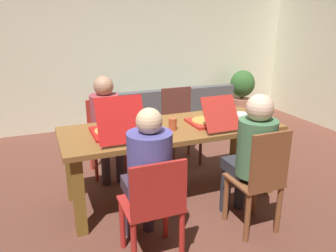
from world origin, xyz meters
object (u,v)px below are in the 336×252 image
chair_1 (105,133)px  plate_1 (242,114)px  plate_0 (253,124)px  couch (168,115)px  chair_2 (154,206)px  drinking_glass_0 (217,108)px  person_2 (148,171)px  drinking_glass_2 (173,124)px  chair_3 (179,121)px  pizza_box_0 (209,120)px  chair_0 (260,181)px  drinking_glass_1 (137,115)px  dining_table (172,138)px  potted_plant (242,90)px  pizza_box_1 (115,129)px  person_0 (252,150)px  person_1 (106,118)px

chair_1 → plate_1: bearing=-29.1°
plate_0 → couch: (-0.02, 2.30, -0.51)m
chair_2 → drinking_glass_0: drinking_glass_0 is taller
person_2 → drinking_glass_2: bearing=54.0°
chair_3 → pizza_box_0: 0.99m
chair_0 → chair_1: (-0.96, 1.74, -0.00)m
plate_0 → drinking_glass_0: bearing=102.0°
drinking_glass_1 → dining_table: bearing=-52.8°
chair_1 → potted_plant: size_ratio=1.01×
chair_3 → couch: size_ratio=0.47×
drinking_glass_0 → drinking_glass_1: size_ratio=0.95×
chair_1 → plate_0: 1.75m
pizza_box_1 → dining_table: bearing=3.6°
dining_table → plate_0: (0.80, -0.25, 0.12)m
person_0 → potted_plant: (1.96, 3.05, -0.23)m
person_0 → plate_0: (0.34, 0.48, 0.05)m
person_0 → drinking_glass_2: (-0.49, 0.63, 0.11)m
chair_1 → pizza_box_0: 1.35m
drinking_glass_0 → dining_table: bearing=-156.8°
drinking_glass_2 → person_0: bearing=-52.4°
chair_3 → drinking_glass_2: 1.10m
drinking_glass_0 → potted_plant: size_ratio=0.13×
dining_table → person_1: 0.91m
person_2 → pizza_box_0: 1.11m
chair_1 → drinking_glass_1: 0.69m
pizza_box_1 → person_2: bearing=-84.1°
dining_table → chair_0: bearing=-62.1°
pizza_box_0 → couch: 2.25m
pizza_box_0 → drinking_glass_2: bearing=-178.9°
person_0 → plate_0: 0.59m
drinking_glass_1 → chair_1: bearing=114.9°
plate_1 → plate_0: bearing=-105.5°
dining_table → drinking_glass_1: size_ratio=18.71×
person_2 → couch: 3.13m
person_1 → chair_0: bearing=-59.1°
chair_1 → pizza_box_1: 0.98m
chair_3 → plate_1: size_ratio=4.67×
chair_1 → plate_1: 1.63m
person_2 → plate_0: person_2 is taller
person_0 → chair_1: size_ratio=1.39×
chair_3 → drinking_glass_0: bearing=-67.7°
pizza_box_1 → drinking_glass_1: 0.50m
dining_table → drinking_glass_1: 0.46m
chair_3 → pizza_box_1: bearing=-139.5°
chair_1 → drinking_glass_0: size_ratio=7.96×
chair_1 → pizza_box_1: pizza_box_1 is taller
person_0 → drinking_glass_1: person_0 is taller
chair_0 → drinking_glass_2: chair_0 is taller
dining_table → pizza_box_1: bearing=-176.4°
pizza_box_1 → plate_0: bearing=-8.6°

